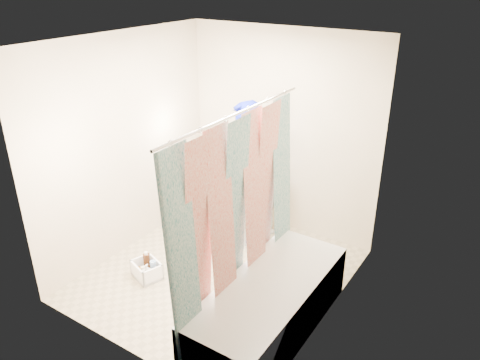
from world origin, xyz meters
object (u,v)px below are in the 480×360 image
Objects in this scene: cleaning_caddy at (147,271)px; bathtub at (269,305)px; toilet at (255,212)px; plumber at (244,174)px.

bathtub is at bearing 20.31° from cleaning_caddy.
toilet is (-0.93, 1.28, 0.07)m from bathtub.
bathtub is at bearing -8.29° from plumber.
plumber is at bearing 130.90° from bathtub.
toilet is 1.42m from cleaning_caddy.
plumber is 4.69× the size of cleaning_caddy.
toilet is at bearing 87.65° from cleaning_caddy.
plumber reaches higher than cleaning_caddy.
plumber is (-1.02, 1.18, 0.57)m from bathtub.
plumber is (-0.10, -0.10, 0.50)m from toilet.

